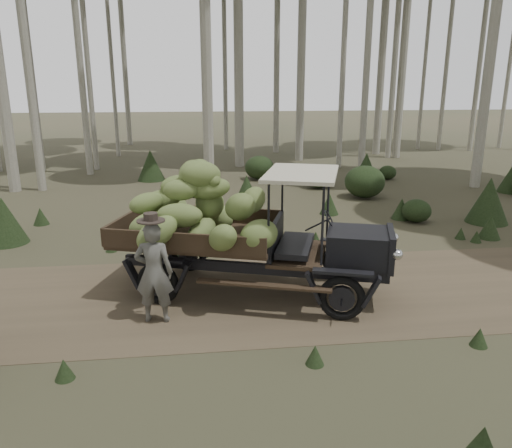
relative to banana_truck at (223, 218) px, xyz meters
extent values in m
plane|color=#473D2B|center=(1.35, -0.23, -1.46)|extent=(120.00, 120.00, 0.00)
cube|color=brown|center=(1.35, -0.23, -1.46)|extent=(70.00, 4.00, 0.01)
cube|color=black|center=(2.33, -0.70, -0.42)|extent=(1.30, 1.27, 0.58)
cube|color=black|center=(2.87, -0.88, -0.42)|extent=(0.42, 1.03, 0.65)
cube|color=black|center=(0.93, -0.25, -0.31)|extent=(0.54, 1.42, 0.58)
cube|color=#38281C|center=(-0.46, 0.21, -0.42)|extent=(3.37, 2.70, 0.08)
cube|color=#38281C|center=(-0.17, 1.10, -0.23)|extent=(2.80, 0.97, 0.33)
cube|color=#38281C|center=(-0.75, -0.69, -0.23)|extent=(2.80, 0.97, 0.33)
cube|color=#38281C|center=(-1.85, 0.66, -0.23)|extent=(0.65, 1.81, 0.33)
cube|color=#BDB39D|center=(1.36, -0.39, 0.86)|extent=(1.70, 2.06, 0.06)
cube|color=black|center=(0.71, 0.24, -0.82)|extent=(4.61, 1.60, 0.19)
cube|color=black|center=(0.46, -0.51, -0.82)|extent=(4.61, 1.60, 0.19)
torus|color=black|center=(2.39, 0.16, -1.07)|extent=(0.80, 0.38, 0.79)
torus|color=black|center=(1.87, -1.43, -1.07)|extent=(0.80, 0.38, 0.79)
torus|color=black|center=(-0.69, 1.17, -1.07)|extent=(0.80, 0.38, 0.79)
torus|color=black|center=(-1.22, -0.42, -1.07)|extent=(0.80, 0.38, 0.79)
sphere|color=beige|center=(3.10, -0.46, -0.37)|extent=(0.19, 0.19, 0.19)
sphere|color=beige|center=(2.81, -1.35, -0.37)|extent=(0.19, 0.19, 0.19)
ellipsoid|color=olive|center=(-0.10, 0.78, -0.17)|extent=(0.98, 1.04, 0.67)
ellipsoid|color=olive|center=(-0.79, -0.31, 0.15)|extent=(0.92, 0.62, 0.44)
ellipsoid|color=olive|center=(-0.84, 0.49, 0.53)|extent=(0.76, 0.62, 0.42)
ellipsoid|color=olive|center=(-0.54, 0.28, 0.77)|extent=(0.67, 0.92, 0.65)
ellipsoid|color=olive|center=(-1.32, -0.12, -0.09)|extent=(0.92, 0.55, 0.72)
ellipsoid|color=olive|center=(-1.17, 0.46, 0.24)|extent=(0.95, 0.45, 0.63)
ellipsoid|color=olive|center=(-0.39, 0.13, 0.55)|extent=(0.74, 0.44, 0.44)
ellipsoid|color=olive|center=(-0.37, 0.24, 0.76)|extent=(0.94, 1.02, 0.61)
ellipsoid|color=olive|center=(-0.42, -0.28, -0.19)|extent=(0.82, 0.94, 0.65)
ellipsoid|color=olive|center=(0.29, -0.26, 0.26)|extent=(0.83, 0.95, 0.72)
ellipsoid|color=olive|center=(-0.51, 0.41, 0.51)|extent=(0.88, 0.85, 0.51)
ellipsoid|color=olive|center=(-0.28, 0.21, 0.73)|extent=(0.72, 0.88, 0.52)
ellipsoid|color=olive|center=(0.54, -0.87, -0.10)|extent=(0.89, 0.66, 0.74)
ellipsoid|color=olive|center=(0.59, 0.33, 0.24)|extent=(0.76, 0.87, 0.65)
ellipsoid|color=olive|center=(-0.20, 0.09, 0.53)|extent=(0.79, 0.51, 0.46)
ellipsoid|color=olive|center=(-0.39, 0.07, 0.80)|extent=(0.86, 0.66, 0.54)
ellipsoid|color=olive|center=(-1.25, 0.70, -0.11)|extent=(0.59, 1.00, 0.66)
ellipsoid|color=olive|center=(-0.23, 0.36, 0.19)|extent=(0.55, 0.84, 0.72)
ellipsoid|color=olive|center=(-0.75, 0.00, 0.54)|extent=(0.67, 0.41, 0.40)
ellipsoid|color=olive|center=(-0.40, 0.35, 0.81)|extent=(0.45, 0.83, 0.46)
ellipsoid|color=olive|center=(-0.95, 1.17, -0.09)|extent=(0.78, 0.86, 0.57)
ellipsoid|color=olive|center=(-1.39, 0.25, 0.26)|extent=(0.80, 0.60, 0.47)
ellipsoid|color=olive|center=(-1.16, -0.61, -0.06)|extent=(1.02, 0.77, 0.79)
ellipsoid|color=olive|center=(-0.07, -0.96, -0.08)|extent=(0.67, 0.94, 0.73)
imported|color=#56554F|center=(-1.21, -1.07, -0.60)|extent=(0.68, 0.49, 1.72)
cylinder|color=#302722|center=(-1.21, -1.07, 0.28)|extent=(0.51, 0.51, 0.02)
cylinder|color=#302722|center=(-1.21, -1.07, 0.34)|extent=(0.26, 0.26, 0.14)
cylinder|color=#B2AD9E|center=(4.08, 19.21, 6.53)|extent=(0.32, 0.32, 15.99)
cylinder|color=#B2AD9E|center=(9.48, 17.82, 6.14)|extent=(0.40, 0.40, 15.20)
cylinder|color=#B2AD9E|center=(-4.57, 23.75, 6.30)|extent=(0.31, 0.31, 15.53)
cone|color=#233319|center=(-4.83, 5.26, -1.22)|extent=(0.44, 0.44, 0.48)
cone|color=#233319|center=(7.71, 3.97, -0.82)|extent=(1.16, 1.16, 1.29)
cone|color=#233319|center=(-2.27, 11.52, -0.85)|extent=(1.11, 1.11, 1.23)
cone|color=#233319|center=(6.93, 2.54, -1.16)|extent=(0.55, 0.55, 0.61)
ellipsoid|color=#233319|center=(5.27, 7.43, -0.90)|extent=(1.37, 1.37, 1.10)
cone|color=#233319|center=(5.43, 4.61, -1.16)|extent=(0.55, 0.55, 0.62)
cone|color=#233319|center=(3.49, 5.39, -1.14)|extent=(0.57, 0.57, 0.64)
ellipsoid|color=#233319|center=(4.09, 9.21, -1.04)|extent=(1.04, 1.04, 0.83)
cone|color=#233319|center=(0.97, 5.23, -0.82)|extent=(1.15, 1.15, 1.28)
cone|color=#233319|center=(6.13, 9.79, -0.86)|extent=(1.09, 1.09, 1.21)
ellipsoid|color=#233319|center=(7.31, 10.53, -1.17)|extent=(0.71, 0.71, 0.56)
cone|color=#233319|center=(-1.53, 7.96, -1.12)|extent=(0.62, 0.62, 0.69)
ellipsoid|color=#233319|center=(5.72, 4.23, -1.13)|extent=(0.82, 0.82, 0.65)
cone|color=#233319|center=(-5.19, 3.61, -0.88)|extent=(1.05, 1.05, 1.17)
ellipsoid|color=#233319|center=(2.11, 11.20, -0.98)|extent=(1.19, 1.19, 0.95)
cone|color=#233319|center=(3.70, -2.52, -1.31)|extent=(0.27, 0.27, 0.30)
cone|color=#233319|center=(6.43, 2.27, -1.31)|extent=(0.27, 0.27, 0.30)
cone|color=#233319|center=(1.46, 2.34, -1.31)|extent=(0.27, 0.27, 0.30)
cone|color=#233319|center=(1.11, -2.72, -1.31)|extent=(0.27, 0.27, 0.30)
cone|color=#233319|center=(6.18, 2.58, -1.31)|extent=(0.27, 0.27, 0.30)
cone|color=#233319|center=(2.27, 2.67, -1.31)|extent=(0.27, 0.27, 0.30)
cone|color=#233319|center=(-2.52, 2.65, -1.31)|extent=(0.27, 0.27, 0.30)
cone|color=#233319|center=(-2.32, -2.67, -1.31)|extent=(0.27, 0.27, 0.30)
cone|color=#233319|center=(-0.26, 2.57, -1.31)|extent=(0.27, 0.27, 0.30)
cone|color=#233319|center=(-0.35, 2.05, -1.31)|extent=(0.27, 0.27, 0.30)
cone|color=#233319|center=(-1.01, 1.91, -1.31)|extent=(0.27, 0.27, 0.30)
cone|color=#233319|center=(-0.23, 2.51, -1.31)|extent=(0.27, 0.27, 0.30)
cone|color=#233319|center=(2.42, 2.67, -1.31)|extent=(0.27, 0.27, 0.30)
camera|label=1|loc=(-0.48, -8.84, 2.41)|focal=35.00mm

